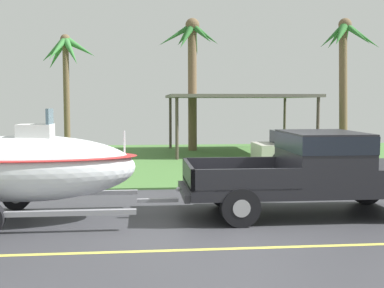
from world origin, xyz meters
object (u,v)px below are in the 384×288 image
Objects in this scene: parked_sedan_near at (310,148)px; palm_tree_near_right at (345,55)px; palm_tree_near_left at (191,56)px; pickup_truck_towing at (321,168)px; carport_awning at (237,97)px; palm_tree_mid at (66,62)px; boat_on_trailer at (24,168)px.

palm_tree_near_right is at bearing 48.69° from parked_sedan_near.
pickup_truck_towing is at bearing -83.88° from palm_tree_near_left.
carport_awning is 8.22m from palm_tree_mid.
boat_on_trailer is 13.11m from palm_tree_mid.
pickup_truck_towing is at bearing -115.02° from palm_tree_near_right.
pickup_truck_towing is 8.64m from parked_sedan_near.
palm_tree_near_right is at bearing 43.69° from boat_on_trailer.
pickup_truck_towing is 12.84m from carport_awning.
palm_tree_near_right is at bearing -18.75° from carport_awning.
pickup_truck_towing is 14.77m from palm_tree_near_left.
pickup_truck_towing is 1.00× the size of palm_tree_mid.
palm_tree_near_right is (5.20, 11.14, 3.59)m from pickup_truck_towing.
boat_on_trailer is 0.87× the size of palm_tree_near_left.
boat_on_trailer is 15.47m from palm_tree_near_left.
palm_tree_near_right is at bearing -6.83° from palm_tree_mid.
carport_awning is 3.29m from palm_tree_near_left.
carport_awning reaches higher than parked_sedan_near.
boat_on_trailer is (-6.46, -0.00, 0.11)m from pickup_truck_towing.
pickup_truck_towing is 1.24× the size of parked_sedan_near.
pickup_truck_towing is 15.09m from palm_tree_mid.
pickup_truck_towing is 0.95× the size of boat_on_trailer.
parked_sedan_near is 0.80× the size of palm_tree_mid.
boat_on_trailer reaches higher than pickup_truck_towing.
carport_awning is (7.02, 12.72, 1.59)m from boat_on_trailer.
palm_tree_near_left reaches higher than pickup_truck_towing.
boat_on_trailer reaches higher than parked_sedan_near.
palm_tree_near_left is at bearing 155.57° from palm_tree_near_right.
parked_sedan_near is 5.36m from carport_awning.
carport_awning is at bearing 0.39° from palm_tree_mid.
palm_tree_near_left is at bearing 144.61° from carport_awning.
palm_tree_near_right is 12.79m from palm_tree_mid.
palm_tree_near_right is at bearing -24.43° from palm_tree_near_left.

